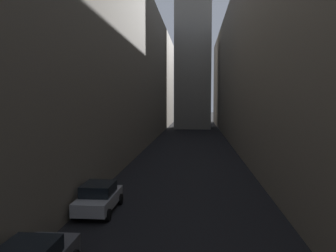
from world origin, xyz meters
The scene contains 4 objects.
ground_plane centered at (0.00, 48.00, 0.00)m, with size 264.00×264.00×0.00m, color black.
building_block_left centered at (-12.91, 50.00, 10.43)m, with size 14.82×108.00×20.87m, color #756B5B.
building_block_right centered at (13.05, 50.00, 10.16)m, with size 15.09×108.00×20.32m, color #756B5B.
parked_car_left_far centered at (-4.40, 26.34, 0.79)m, with size 1.96×4.07×1.56m.
Camera 1 is at (0.86, 8.48, 6.06)m, focal length 36.68 mm.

